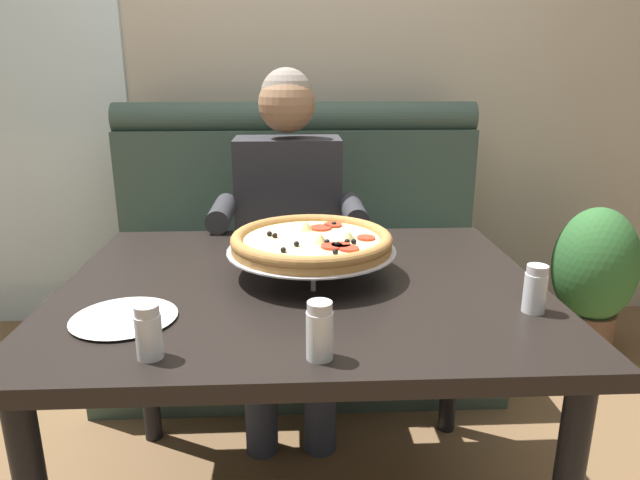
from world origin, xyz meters
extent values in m
cube|color=#BCB29E|center=(0.00, 1.53, 1.40)|extent=(6.00, 0.12, 2.80)
cube|color=#384C42|center=(0.00, 0.83, 0.23)|extent=(1.61, 0.60, 0.46)
cube|color=#384C42|center=(0.00, 1.22, 0.69)|extent=(1.61, 0.18, 0.65)
cylinder|color=#384C42|center=(0.00, 1.22, 1.06)|extent=(1.61, 0.14, 0.14)
cube|color=black|center=(0.00, 0.00, 0.73)|extent=(1.20, 0.97, 0.04)
cylinder|color=black|center=(-0.53, 0.42, 0.35)|extent=(0.06, 0.06, 0.71)
cylinder|color=black|center=(0.53, 0.42, 0.35)|extent=(0.06, 0.06, 0.71)
cube|color=#2D3342|center=(-0.04, 0.58, 0.54)|extent=(0.34, 0.40, 0.15)
cylinder|color=#2D3342|center=(-0.14, 0.33, 0.23)|extent=(0.11, 0.11, 0.46)
cylinder|color=#2D3342|center=(0.06, 0.33, 0.23)|extent=(0.11, 0.11, 0.46)
cube|color=#2D2D33|center=(-0.04, 0.80, 0.74)|extent=(0.40, 0.22, 0.56)
cylinder|color=#2D2D33|center=(-0.27, 0.58, 0.79)|extent=(0.08, 0.28, 0.08)
cylinder|color=#2D2D33|center=(0.19, 0.58, 0.79)|extent=(0.08, 0.28, 0.08)
sphere|color=#997051|center=(-0.04, 0.78, 1.15)|extent=(0.21, 0.21, 0.21)
sphere|color=gray|center=(-0.04, 0.79, 1.18)|extent=(0.19, 0.19, 0.19)
cylinder|color=silver|center=(0.03, -0.06, 0.78)|extent=(0.01, 0.01, 0.07)
cylinder|color=silver|center=(-0.07, 0.11, 0.78)|extent=(0.01, 0.01, 0.07)
cylinder|color=silver|center=(0.13, 0.11, 0.78)|extent=(0.01, 0.01, 0.07)
torus|color=silver|center=(0.03, 0.05, 0.81)|extent=(0.24, 0.24, 0.01)
cylinder|color=silver|center=(0.03, 0.05, 0.82)|extent=(0.44, 0.44, 0.00)
cylinder|color=#B77F42|center=(0.03, 0.05, 0.83)|extent=(0.41, 0.41, 0.02)
torus|color=#B77F42|center=(0.03, 0.05, 0.85)|extent=(0.42, 0.42, 0.03)
cylinder|color=beige|center=(0.03, 0.05, 0.84)|extent=(0.35, 0.35, 0.01)
cylinder|color=red|center=(0.17, 0.04, 0.85)|extent=(0.05, 0.05, 0.01)
cylinder|color=red|center=(0.09, 0.17, 0.85)|extent=(0.05, 0.05, 0.01)
cylinder|color=red|center=(0.11, -0.05, 0.85)|extent=(0.05, 0.05, 0.01)
cylinder|color=red|center=(0.06, 0.14, 0.85)|extent=(0.06, 0.06, 0.01)
cylinder|color=red|center=(0.07, -0.03, 0.85)|extent=(0.05, 0.05, 0.01)
cylinder|color=red|center=(0.10, -0.02, 0.85)|extent=(0.05, 0.05, 0.01)
sphere|color=black|center=(-0.08, 0.08, 0.85)|extent=(0.01, 0.01, 0.01)
sphere|color=black|center=(-0.01, -0.01, 0.85)|extent=(0.01, 0.01, 0.01)
sphere|color=black|center=(0.13, 0.00, 0.85)|extent=(0.01, 0.01, 0.01)
sphere|color=black|center=(-0.07, 0.06, 0.85)|extent=(0.01, 0.01, 0.01)
sphere|color=black|center=(0.09, 0.17, 0.85)|extent=(0.01, 0.01, 0.01)
sphere|color=black|center=(0.08, -0.08, 0.85)|extent=(0.01, 0.01, 0.01)
sphere|color=black|center=(0.09, -0.02, 0.85)|extent=(0.01, 0.01, 0.01)
sphere|color=black|center=(0.06, 0.00, 0.85)|extent=(0.01, 0.01, 0.01)
sphere|color=black|center=(0.11, 0.00, 0.85)|extent=(0.01, 0.01, 0.01)
sphere|color=black|center=(-0.04, -0.06, 0.85)|extent=(0.01, 0.01, 0.01)
cone|color=#CCC675|center=(0.12, 0.03, 0.86)|extent=(0.04, 0.04, 0.02)
cone|color=#CCC675|center=(0.05, 0.01, 0.86)|extent=(0.04, 0.04, 0.02)
cone|color=#CCC675|center=(0.02, 0.13, 0.86)|extent=(0.04, 0.04, 0.02)
cylinder|color=white|center=(-0.29, -0.38, 0.79)|extent=(0.05, 0.05, 0.09)
cylinder|color=#4C6633|center=(-0.29, -0.38, 0.78)|extent=(0.04, 0.04, 0.06)
cylinder|color=silver|center=(-0.29, -0.38, 0.84)|extent=(0.05, 0.05, 0.02)
cylinder|color=white|center=(0.03, -0.40, 0.79)|extent=(0.05, 0.05, 0.09)
cylinder|color=#A82D19|center=(0.03, -0.40, 0.77)|extent=(0.04, 0.04, 0.05)
cylinder|color=silver|center=(0.03, -0.40, 0.85)|extent=(0.05, 0.05, 0.02)
cylinder|color=white|center=(0.51, -0.21, 0.79)|extent=(0.05, 0.05, 0.09)
cylinder|color=silver|center=(0.51, -0.21, 0.77)|extent=(0.04, 0.04, 0.04)
cylinder|color=silver|center=(0.51, -0.21, 0.85)|extent=(0.05, 0.05, 0.02)
cylinder|color=white|center=(-0.39, -0.21, 0.75)|extent=(0.16, 0.16, 0.01)
cone|color=white|center=(-0.39, -0.21, 0.76)|extent=(0.23, 0.23, 0.01)
cylinder|color=black|center=(-1.29, 2.13, 0.22)|extent=(0.02, 0.02, 0.44)
cylinder|color=black|center=(-1.28, 2.39, 0.22)|extent=(0.02, 0.02, 0.44)
cylinder|color=black|center=(-1.55, 2.14, 0.22)|extent=(0.02, 0.02, 0.44)
cylinder|color=black|center=(-1.54, 2.40, 0.22)|extent=(0.02, 0.02, 0.44)
cylinder|color=black|center=(-1.41, 2.26, 0.45)|extent=(0.40, 0.40, 0.02)
cube|color=black|center=(-1.57, 2.27, 0.65)|extent=(0.04, 0.32, 0.42)
cylinder|color=brown|center=(1.31, 0.94, 0.11)|extent=(0.24, 0.24, 0.22)
ellipsoid|color=#336B33|center=(1.31, 0.94, 0.44)|extent=(0.36, 0.36, 0.52)
camera|label=1|loc=(-0.02, -1.34, 1.26)|focal=31.52mm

